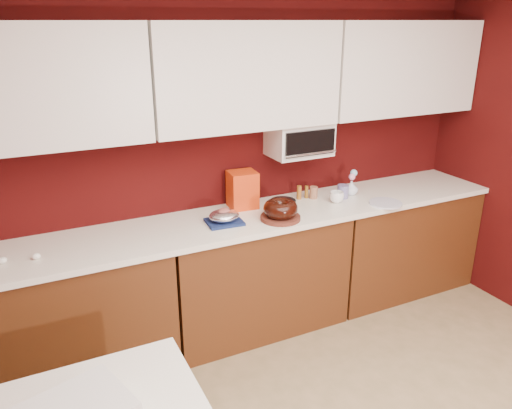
{
  "coord_description": "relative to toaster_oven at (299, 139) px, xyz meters",
  "views": [
    {
      "loc": [
        -1.44,
        -1.02,
        2.2
      ],
      "look_at": [
        -0.04,
        1.84,
        1.02
      ],
      "focal_mm": 35.0,
      "sensor_mm": 36.0,
      "label": 1
    }
  ],
  "objects": [
    {
      "name": "wall_back",
      "position": [
        -0.45,
        0.15,
        -0.12
      ],
      "size": [
        4.0,
        0.02,
        2.5
      ],
      "primitive_type": "cube",
      "color": "#3C0908",
      "rests_on": "floor"
    },
    {
      "name": "egg_left",
      "position": [
        -2.06,
        -0.21,
        -0.45
      ],
      "size": [
        0.06,
        0.05,
        0.04
      ],
      "primitive_type": "ellipsoid",
      "rotation": [
        0.0,
        0.0,
        -0.31
      ],
      "color": "white",
      "rests_on": "countertop"
    },
    {
      "name": "upper_cabinet_center",
      "position": [
        -0.45,
        -0.02,
        0.48
      ],
      "size": [
        1.31,
        0.33,
        0.7
      ],
      "primitive_type": "cube",
      "color": "white",
      "rests_on": "wall_back"
    },
    {
      "name": "toaster_oven",
      "position": [
        0.0,
        0.0,
        0.0
      ],
      "size": [
        0.45,
        0.3,
        0.25
      ],
      "primitive_type": "cube",
      "color": "white",
      "rests_on": "upper_cabinet_center"
    },
    {
      "name": "toaster_oven_handle",
      "position": [
        0.0,
        -0.18,
        -0.07
      ],
      "size": [
        0.42,
        0.02,
        0.02
      ],
      "primitive_type": "cylinder",
      "rotation": [
        0.0,
        1.57,
        0.0
      ],
      "color": "silver",
      "rests_on": "toaster_oven"
    },
    {
      "name": "china_plate",
      "position": [
        0.54,
        -0.39,
        -0.47
      ],
      "size": [
        0.33,
        0.33,
        0.01
      ],
      "primitive_type": "cylinder",
      "rotation": [
        0.0,
        0.0,
        -0.43
      ],
      "color": "silver",
      "rests_on": "countertop"
    },
    {
      "name": "flower_pink",
      "position": [
        0.43,
        -0.1,
        -0.33
      ],
      "size": [
        0.05,
        0.05,
        0.05
      ],
      "primitive_type": "sphere",
      "color": "pink",
      "rests_on": "flower_vase"
    },
    {
      "name": "upper_cabinet_right",
      "position": [
        0.88,
        -0.02,
        0.48
      ],
      "size": [
        1.31,
        0.33,
        0.7
      ],
      "primitive_type": "cube",
      "color": "white",
      "rests_on": "wall_back"
    },
    {
      "name": "foil_ham_nest",
      "position": [
        -0.7,
        -0.21,
        -0.42
      ],
      "size": [
        0.23,
        0.21,
        0.08
      ],
      "primitive_type": "ellipsoid",
      "rotation": [
        0.0,
        0.0,
        0.13
      ],
      "color": "white",
      "rests_on": "navy_towel"
    },
    {
      "name": "upper_cabinet_left",
      "position": [
        -1.78,
        -0.02,
        0.48
      ],
      "size": [
        1.31,
        0.33,
        0.7
      ],
      "primitive_type": "cube",
      "color": "white",
      "rests_on": "wall_back"
    },
    {
      "name": "bundt_cake",
      "position": [
        -0.32,
        -0.32,
        -0.39
      ],
      "size": [
        0.3,
        0.3,
        0.1
      ],
      "primitive_type": "torus",
      "rotation": [
        0.0,
        0.0,
        -0.32
      ],
      "color": "black",
      "rests_on": "cake_base"
    },
    {
      "name": "base_cabinet_center",
      "position": [
        -0.45,
        -0.17,
        -0.95
      ],
      "size": [
        1.31,
        0.58,
        0.86
      ],
      "primitive_type": "cube",
      "color": "#4F270F",
      "rests_on": "floor"
    },
    {
      "name": "base_cabinet_left",
      "position": [
        -1.78,
        -0.17,
        -0.95
      ],
      "size": [
        1.31,
        0.58,
        0.86
      ],
      "primitive_type": "cube",
      "color": "#4F270F",
      "rests_on": "floor"
    },
    {
      "name": "coffee_mug",
      "position": [
        0.23,
        -0.2,
        -0.42
      ],
      "size": [
        0.13,
        0.13,
        0.1
      ],
      "primitive_type": "imported",
      "rotation": [
        0.0,
        0.0,
        0.96
      ],
      "color": "white",
      "rests_on": "countertop"
    },
    {
      "name": "countertop",
      "position": [
        -0.45,
        -0.17,
        -0.49
      ],
      "size": [
        4.0,
        0.62,
        0.04
      ],
      "primitive_type": "cube",
      "color": "white",
      "rests_on": "base_cabinet_center"
    },
    {
      "name": "egg_right",
      "position": [
        -1.89,
        -0.24,
        -0.46
      ],
      "size": [
        0.05,
        0.04,
        0.04
      ],
      "primitive_type": "ellipsoid",
      "rotation": [
        0.0,
        0.0,
        0.09
      ],
      "color": "white",
      "rests_on": "countertop"
    },
    {
      "name": "roasted_ham",
      "position": [
        -0.7,
        -0.21,
        -0.4
      ],
      "size": [
        0.1,
        0.09,
        0.06
      ],
      "primitive_type": "ellipsoid",
      "rotation": [
        0.0,
        0.0,
        0.09
      ],
      "color": "#A8554D",
      "rests_on": "foil_ham_nest"
    },
    {
      "name": "amber_bottle_tall",
      "position": [
        0.07,
        -0.01,
        -0.43
      ],
      "size": [
        0.04,
        0.04,
        0.1
      ],
      "primitive_type": "cylinder",
      "rotation": [
        0.0,
        0.0,
        -0.39
      ],
      "color": "brown",
      "rests_on": "countertop"
    },
    {
      "name": "base_cabinet_right",
      "position": [
        0.88,
        -0.17,
        -0.95
      ],
      "size": [
        1.31,
        0.58,
        0.86
      ],
      "primitive_type": "cube",
      "color": "#4F270F",
      "rests_on": "floor"
    },
    {
      "name": "paper_cup",
      "position": [
        0.12,
        -0.04,
        -0.43
      ],
      "size": [
        0.07,
        0.07,
        0.09
      ],
      "primitive_type": "cylinder",
      "rotation": [
        0.0,
        0.0,
        0.08
      ],
      "color": "#956143",
      "rests_on": "countertop"
    },
    {
      "name": "cake_base",
      "position": [
        -0.32,
        -0.32,
        -0.46
      ],
      "size": [
        0.29,
        0.29,
        0.03
      ],
      "primitive_type": "cylinder",
      "rotation": [
        0.0,
        0.0,
        -0.04
      ],
      "color": "#5A261B",
      "rests_on": "countertop"
    },
    {
      "name": "navy_towel",
      "position": [
        -0.7,
        -0.21,
        -0.47
      ],
      "size": [
        0.25,
        0.22,
        0.02
      ],
      "primitive_type": "cube",
      "rotation": [
        0.0,
        0.0,
        -0.07
      ],
      "color": "navy",
      "rests_on": "countertop"
    },
    {
      "name": "flower_vase",
      "position": [
        0.43,
        -0.1,
        -0.41
      ],
      "size": [
        0.1,
        0.1,
        0.13
      ],
      "primitive_type": "imported",
      "rotation": [
        0.0,
        0.0,
        0.15
      ],
      "color": "silver",
      "rests_on": "countertop"
    },
    {
      "name": "flower_blue",
      "position": [
        0.46,
        -0.08,
        -0.3
      ],
      "size": [
        0.06,
        0.06,
        0.06
      ],
      "primitive_type": "sphere",
      "color": "#97CBF3",
      "rests_on": "flower_vase"
    },
    {
      "name": "amber_bottle",
      "position": [
        0.01,
        -0.01,
        -0.42
      ],
      "size": [
        0.05,
        0.05,
        0.11
      ],
      "primitive_type": "cylinder",
      "rotation": [
        0.0,
        0.0,
        0.3
      ],
      "color": "#96571B",
      "rests_on": "countertop"
    },
    {
      "name": "toaster_oven_door",
      "position": [
        0.0,
        -0.16,
        0.0
      ],
      "size": [
        0.4,
        0.02,
        0.18
      ],
      "primitive_type": "cube",
      "color": "black",
      "rests_on": "toaster_oven"
    },
    {
      "name": "blue_jar",
      "position": [
        0.33,
        -0.13,
        -0.42
      ],
      "size": [
        0.09,
        0.09,
        0.1
      ],
      "primitive_type": "cylinder",
      "rotation": [
        0.0,
        0.0,
        -0.07
      ],
      "color": "navy",
      "rests_on": "countertop"
    },
    {
      "name": "pandoro_box",
      "position": [
        -0.45,
        0.02,
        -0.34
      ],
      "size": [
        0.21,
        0.2,
        0.27
      ],
      "primitive_type": "cube",
      "rotation": [
        0.0,
        0.0,
        -0.08
      ],
      "color": "red",
      "rests_on": "countertop"
    },
    {
      "name": "dark_pan",
      "position": [
        -0.16,
        -0.06,
        -0.46
      ],
      "size": [
        0.2,
        0.2,
        0.03
      ],
      "primitive_type": "cylinder",
      "rotation": [
        0.0,
        0.0,
        0.02
      ],
      "color": "black",
      "rests_on": "countertop"
    }
  ]
}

